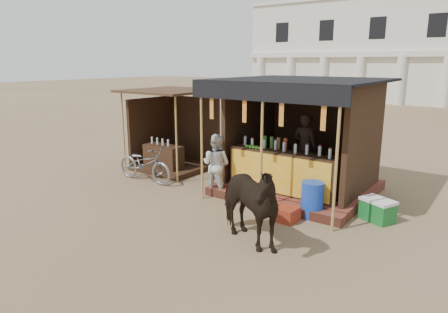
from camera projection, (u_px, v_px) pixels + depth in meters
ground at (177, 225)px, 7.93m from camera, size 120.00×120.00×0.00m
main_stall at (299, 152)px, 9.75m from camera, size 3.60×3.61×2.78m
secondary_stall at (172, 140)px, 12.09m from camera, size 2.40×2.40×2.38m
cow at (245, 203)px, 6.97m from camera, size 1.98×1.43×1.53m
motorbike at (145, 164)px, 10.74m from camera, size 1.88×0.70×0.98m
bystander at (216, 165)px, 9.63m from camera, size 0.78×0.64×1.50m
blue_barrel at (312, 200)px, 8.27m from camera, size 0.51×0.51×0.76m
red_crate at (287, 214)px, 8.12m from camera, size 0.43×0.47×0.28m
cooler at (377, 210)px, 8.11m from camera, size 0.76×0.67×0.46m
background_building at (414, 51)px, 31.66m from camera, size 26.00×7.45×8.18m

